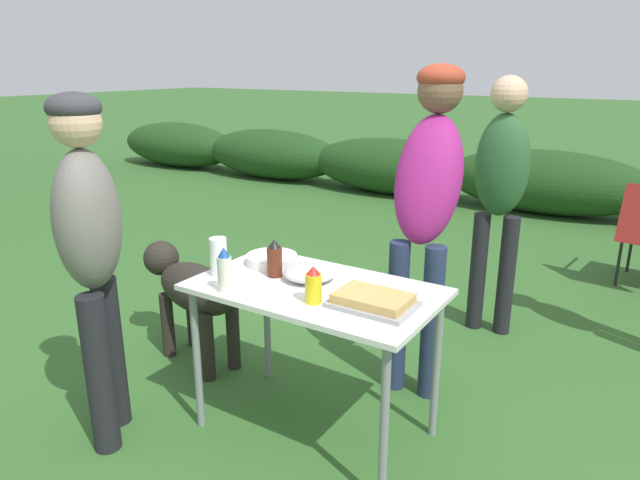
# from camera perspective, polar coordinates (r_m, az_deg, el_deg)

# --- Properties ---
(ground_plane) EXTENTS (60.00, 60.00, 0.00)m
(ground_plane) POSITION_cam_1_polar(r_m,az_deg,el_deg) (2.91, -0.47, -18.36)
(ground_plane) COLOR #336028
(shrub_hedge) EXTENTS (14.40, 0.90, 0.74)m
(shrub_hedge) POSITION_cam_1_polar(r_m,az_deg,el_deg) (7.19, 21.67, 5.42)
(shrub_hedge) COLOR #1E4219
(shrub_hedge) RESTS_ON ground
(folding_table) EXTENTS (1.10, 0.64, 0.74)m
(folding_table) POSITION_cam_1_polar(r_m,az_deg,el_deg) (2.58, -0.50, -6.29)
(folding_table) COLOR silver
(folding_table) RESTS_ON ground
(food_tray) EXTENTS (0.34, 0.23, 0.06)m
(food_tray) POSITION_cam_1_polar(r_m,az_deg,el_deg) (2.35, 5.30, -6.07)
(food_tray) COLOR #9E9EA3
(food_tray) RESTS_ON folding_table
(plate_stack) EXTENTS (0.25, 0.25, 0.05)m
(plate_stack) POSITION_cam_1_polar(r_m,az_deg,el_deg) (2.84, -4.85, -1.93)
(plate_stack) COLOR white
(plate_stack) RESTS_ON folding_table
(mixing_bowl) EXTENTS (0.24, 0.24, 0.07)m
(mixing_bowl) POSITION_cam_1_polar(r_m,az_deg,el_deg) (2.62, -1.04, -3.26)
(mixing_bowl) COLOR silver
(mixing_bowl) RESTS_ON folding_table
(paper_cup_stack) EXTENTS (0.08, 0.08, 0.18)m
(paper_cup_stack) POSITION_cam_1_polar(r_m,az_deg,el_deg) (2.70, -10.11, -1.64)
(paper_cup_stack) COLOR white
(paper_cup_stack) RESTS_ON folding_table
(bbq_sauce_bottle) EXTENTS (0.07, 0.07, 0.18)m
(bbq_sauce_bottle) POSITION_cam_1_polar(r_m,az_deg,el_deg) (2.65, -4.57, -1.88)
(bbq_sauce_bottle) COLOR #562314
(bbq_sauce_bottle) RESTS_ON folding_table
(mustard_bottle) EXTENTS (0.07, 0.07, 0.16)m
(mustard_bottle) POSITION_cam_1_polar(r_m,az_deg,el_deg) (2.36, -0.67, -4.56)
(mustard_bottle) COLOR yellow
(mustard_bottle) RESTS_ON folding_table
(mayo_bottle) EXTENTS (0.06, 0.06, 0.20)m
(mayo_bottle) POSITION_cam_1_polar(r_m,az_deg,el_deg) (2.50, -9.52, -3.01)
(mayo_bottle) COLOR silver
(mayo_bottle) RESTS_ON folding_table
(standing_person_in_gray_fleece) EXTENTS (0.39, 0.51, 1.69)m
(standing_person_in_gray_fleece) POSITION_cam_1_polar(r_m,az_deg,el_deg) (2.94, 10.74, 5.01)
(standing_person_in_gray_fleece) COLOR #232D4C
(standing_person_in_gray_fleece) RESTS_ON ground
(standing_person_in_olive_jacket) EXTENTS (0.35, 0.26, 1.63)m
(standing_person_in_olive_jacket) POSITION_cam_1_polar(r_m,az_deg,el_deg) (3.70, 17.62, 5.54)
(standing_person_in_olive_jacket) COLOR black
(standing_person_in_olive_jacket) RESTS_ON ground
(standing_person_in_navy_coat) EXTENTS (0.44, 0.46, 1.59)m
(standing_person_in_navy_coat) POSITION_cam_1_polar(r_m,az_deg,el_deg) (2.63, -22.02, 0.12)
(standing_person_in_navy_coat) COLOR black
(standing_person_in_navy_coat) RESTS_ON ground
(dog) EXTENTS (0.97, 0.39, 0.67)m
(dog) POSITION_cam_1_polar(r_m,az_deg,el_deg) (3.40, -12.77, -4.78)
(dog) COLOR #28231E
(dog) RESTS_ON ground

